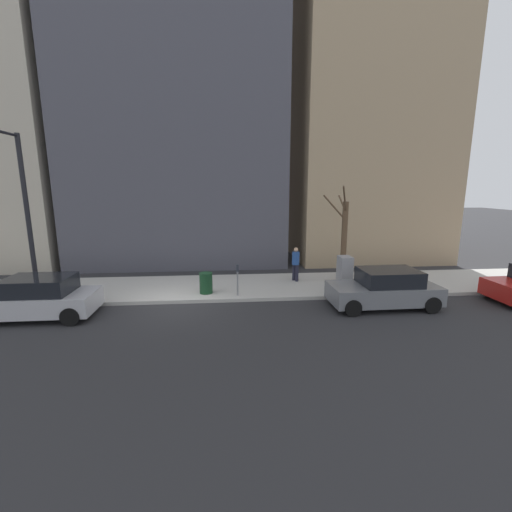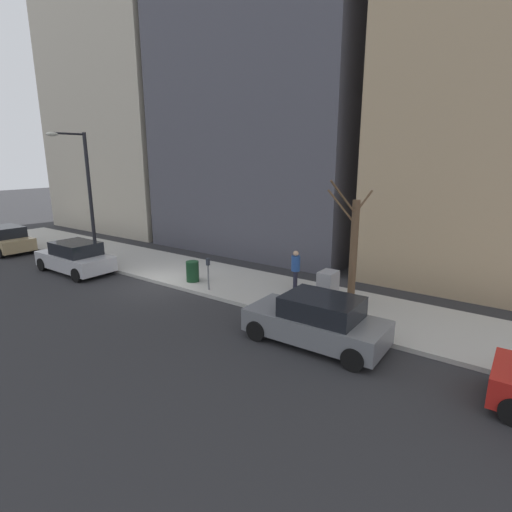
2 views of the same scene
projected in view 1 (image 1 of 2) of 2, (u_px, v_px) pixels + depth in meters
The scene contains 12 objects.
ground_plane at pixel (176, 304), 13.94m from camera, with size 120.00×120.00×0.00m, color #2B2B2D.
sidewalk at pixel (182, 288), 15.87m from camera, with size 4.00×36.00×0.15m, color #B2AFA8.
parked_car_grey at pixel (385, 289), 13.47m from camera, with size 1.98×4.23×1.52m.
parked_car_silver at pixel (36, 298), 12.35m from camera, with size 1.93×4.20×1.52m.
parking_meter at pixel (238, 277), 14.40m from camera, with size 0.14×0.10×1.35m.
utility_box at pixel (345, 272), 15.67m from camera, with size 0.83×0.61×1.43m.
streetlamp at pixel (22, 205), 12.93m from camera, with size 1.97×0.32×6.50m.
bare_tree at pixel (344, 238), 16.69m from camera, with size 2.41×1.28×4.59m.
trash_bin at pixel (206, 283), 14.80m from camera, with size 0.56×0.56×0.90m, color #14381E.
pedestrian_near_meter at pixel (296, 262), 16.65m from camera, with size 0.38×0.36×1.66m.
office_tower_left at pixel (366, 44), 22.08m from camera, with size 9.32×9.32×27.45m, color tan.
office_block_center at pixel (183, 103), 23.33m from camera, with size 12.57×12.57×20.52m, color #4C4C56.
Camera 1 is at (-13.50, -2.09, 4.70)m, focal length 24.00 mm.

